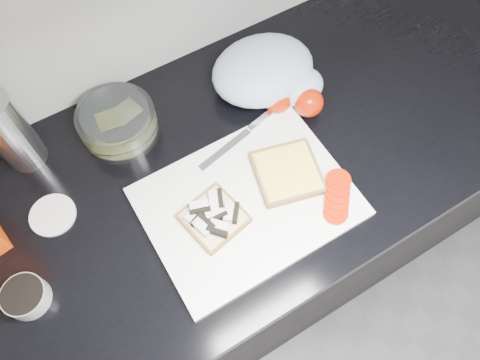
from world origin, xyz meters
The scene contains 13 objects.
base_cabinet centered at (0.00, 1.20, 0.43)m, with size 3.50×0.60×0.86m, color black.
countertop centered at (0.00, 1.20, 0.88)m, with size 3.50×0.64×0.04m, color black.
cutting_board centered at (0.13, 1.10, 0.91)m, with size 0.40×0.30×0.01m, color white.
bread_left centered at (0.05, 1.10, 0.92)m, with size 0.13×0.13×0.03m.
bread_right centered at (0.23, 1.11, 0.92)m, with size 0.16×0.16×0.02m.
tomato_slices centered at (0.28, 1.01, 0.92)m, with size 0.10×0.11×0.02m.
knife centered at (0.21, 1.23, 0.92)m, with size 0.20×0.06×0.01m.
seed_tub centered at (-0.30, 1.14, 0.92)m, with size 0.08×0.08×0.04m.
tub_lid centered at (-0.21, 1.27, 0.90)m, with size 0.09×0.09×0.01m, color white.
glass_bowl centered at (-0.01, 1.38, 0.93)m, with size 0.16×0.16×0.07m.
steel_canister centered at (-0.21, 1.42, 0.99)m, with size 0.08×0.08×0.19m, color #BBBBC0.
grocery_bag centered at (0.32, 1.32, 0.95)m, with size 0.24×0.22×0.10m.
whole_tomatoes centered at (0.33, 1.24, 0.93)m, with size 0.12×0.11×0.06m.
Camera 1 is at (-0.08, 0.78, 1.75)m, focal length 35.00 mm.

